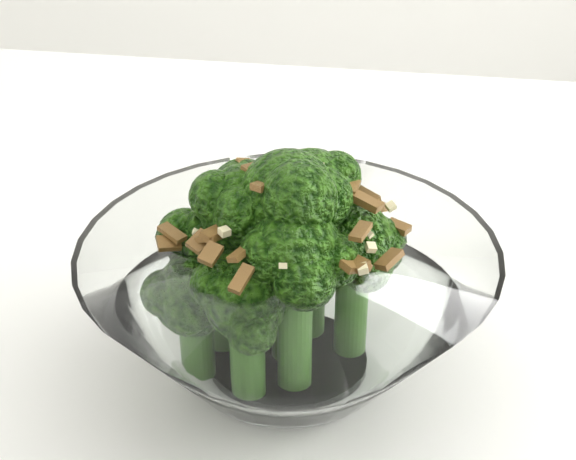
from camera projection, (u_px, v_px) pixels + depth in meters
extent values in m
cube|color=white|center=(410.00, 301.00, 0.62)|extent=(1.38, 1.12, 0.04)
cylinder|color=white|center=(288.00, 365.00, 0.52)|extent=(0.09, 0.09, 0.01)
cylinder|color=#2E5E18|center=(295.00, 329.00, 0.47)|extent=(0.02, 0.02, 0.08)
sphere|color=#2D6012|center=(295.00, 251.00, 0.45)|extent=(0.05, 0.05, 0.05)
cylinder|color=#2E5E18|center=(288.00, 291.00, 0.49)|extent=(0.02, 0.02, 0.09)
sphere|color=#2D6012|center=(288.00, 200.00, 0.46)|extent=(0.05, 0.05, 0.05)
cylinder|color=#2E5E18|center=(248.00, 357.00, 0.47)|extent=(0.02, 0.02, 0.05)
sphere|color=#2D6012|center=(246.00, 300.00, 0.45)|extent=(0.04, 0.04, 0.04)
cylinder|color=#2E5E18|center=(352.00, 307.00, 0.51)|extent=(0.02, 0.02, 0.06)
sphere|color=#2D6012|center=(354.00, 244.00, 0.48)|extent=(0.05, 0.05, 0.05)
cylinder|color=#2E5E18|center=(197.00, 344.00, 0.49)|extent=(0.02, 0.02, 0.04)
sphere|color=#2D6012|center=(194.00, 297.00, 0.47)|extent=(0.04, 0.04, 0.04)
cylinder|color=#2E5E18|center=(221.00, 303.00, 0.51)|extent=(0.02, 0.02, 0.06)
sphere|color=#2D6012|center=(218.00, 243.00, 0.49)|extent=(0.05, 0.05, 0.05)
cylinder|color=#2E5E18|center=(310.00, 274.00, 0.52)|extent=(0.02, 0.02, 0.08)
sphere|color=#2D6012|center=(311.00, 193.00, 0.49)|extent=(0.05, 0.05, 0.05)
cylinder|color=#2E5E18|center=(286.00, 276.00, 0.55)|extent=(0.02, 0.02, 0.05)
sphere|color=#2D6012|center=(286.00, 229.00, 0.53)|extent=(0.04, 0.04, 0.04)
cylinder|color=#2E5E18|center=(249.00, 291.00, 0.50)|extent=(0.02, 0.02, 0.08)
sphere|color=#2D6012|center=(247.00, 211.00, 0.48)|extent=(0.05, 0.05, 0.05)
cube|color=olive|center=(398.00, 227.00, 0.48)|extent=(0.01, 0.01, 0.00)
cube|color=olive|center=(366.00, 196.00, 0.49)|extent=(0.02, 0.02, 0.01)
cube|color=olive|center=(226.00, 187.00, 0.49)|extent=(0.02, 0.02, 0.00)
cube|color=olive|center=(333.00, 186.00, 0.52)|extent=(0.02, 0.01, 0.01)
cube|color=olive|center=(241.00, 279.00, 0.43)|extent=(0.01, 0.02, 0.01)
cube|color=olive|center=(227.00, 199.00, 0.47)|extent=(0.02, 0.01, 0.01)
cube|color=olive|center=(248.00, 181.00, 0.49)|extent=(0.01, 0.02, 0.01)
cube|color=olive|center=(232.00, 187.00, 0.50)|extent=(0.01, 0.01, 0.01)
cube|color=olive|center=(241.00, 253.00, 0.44)|extent=(0.02, 0.02, 0.01)
cube|color=olive|center=(279.00, 179.00, 0.51)|extent=(0.01, 0.01, 0.01)
cube|color=olive|center=(211.00, 254.00, 0.44)|extent=(0.01, 0.01, 0.01)
cube|color=olive|center=(389.00, 259.00, 0.45)|extent=(0.02, 0.02, 0.01)
cube|color=olive|center=(239.00, 185.00, 0.47)|extent=(0.02, 0.01, 0.01)
cube|color=olive|center=(267.00, 185.00, 0.44)|extent=(0.02, 0.02, 0.01)
cube|color=olive|center=(172.00, 233.00, 0.47)|extent=(0.02, 0.02, 0.01)
cube|color=olive|center=(210.00, 238.00, 0.45)|extent=(0.02, 0.01, 0.01)
cube|color=olive|center=(257.00, 167.00, 0.46)|extent=(0.02, 0.02, 0.01)
cube|color=olive|center=(169.00, 243.00, 0.47)|extent=(0.01, 0.01, 0.01)
cube|color=olive|center=(338.00, 183.00, 0.51)|extent=(0.01, 0.01, 0.01)
cube|color=olive|center=(351.00, 187.00, 0.47)|extent=(0.01, 0.02, 0.01)
cube|color=olive|center=(307.00, 178.00, 0.52)|extent=(0.02, 0.01, 0.01)
cube|color=olive|center=(366.00, 202.00, 0.47)|extent=(0.02, 0.02, 0.01)
cube|color=olive|center=(213.00, 234.00, 0.45)|extent=(0.01, 0.01, 0.01)
cube|color=olive|center=(356.00, 266.00, 0.44)|extent=(0.02, 0.02, 0.01)
cube|color=olive|center=(316.00, 175.00, 0.50)|extent=(0.01, 0.02, 0.01)
cube|color=olive|center=(277.00, 197.00, 0.44)|extent=(0.01, 0.02, 0.01)
cube|color=olive|center=(247.00, 171.00, 0.48)|extent=(0.01, 0.02, 0.01)
cube|color=olive|center=(373.00, 207.00, 0.49)|extent=(0.01, 0.02, 0.01)
cube|color=olive|center=(361.00, 231.00, 0.44)|extent=(0.01, 0.02, 0.00)
cube|color=olive|center=(200.00, 242.00, 0.45)|extent=(0.02, 0.02, 0.01)
cube|color=olive|center=(333.00, 187.00, 0.47)|extent=(0.01, 0.01, 0.01)
cube|color=olive|center=(357.00, 263.00, 0.44)|extent=(0.01, 0.02, 0.01)
cube|color=olive|center=(327.00, 179.00, 0.47)|extent=(0.01, 0.02, 0.01)
cube|color=olive|center=(379.00, 207.00, 0.51)|extent=(0.02, 0.01, 0.01)
cube|color=beige|center=(339.00, 175.00, 0.49)|extent=(0.01, 0.01, 0.01)
cube|color=beige|center=(202.00, 209.00, 0.47)|extent=(0.01, 0.01, 0.01)
cube|color=beige|center=(341.00, 181.00, 0.47)|extent=(0.01, 0.01, 0.00)
cube|color=beige|center=(196.00, 232.00, 0.46)|extent=(0.00, 0.00, 0.00)
cube|color=beige|center=(391.00, 206.00, 0.49)|extent=(0.01, 0.01, 0.01)
cube|color=beige|center=(237.00, 182.00, 0.46)|extent=(0.01, 0.01, 0.00)
cube|color=beige|center=(216.00, 198.00, 0.47)|extent=(0.00, 0.00, 0.00)
cube|color=beige|center=(370.00, 234.00, 0.45)|extent=(0.00, 0.00, 0.00)
cube|color=beige|center=(279.00, 162.00, 0.46)|extent=(0.01, 0.01, 0.00)
cube|color=beige|center=(356.00, 184.00, 0.48)|extent=(0.01, 0.01, 0.00)
cube|color=beige|center=(195.00, 210.00, 0.47)|extent=(0.00, 0.00, 0.00)
cube|color=beige|center=(371.00, 247.00, 0.45)|extent=(0.01, 0.01, 0.01)
cube|color=beige|center=(284.00, 265.00, 0.43)|extent=(0.01, 0.01, 0.00)
cube|color=beige|center=(224.00, 232.00, 0.45)|extent=(0.01, 0.01, 0.00)
cube|color=beige|center=(316.00, 176.00, 0.51)|extent=(0.01, 0.00, 0.00)
cube|color=beige|center=(319.00, 167.00, 0.46)|extent=(0.01, 0.01, 0.01)
cube|color=beige|center=(323.00, 185.00, 0.45)|extent=(0.00, 0.01, 0.00)
cube|color=beige|center=(363.00, 269.00, 0.43)|extent=(0.01, 0.01, 0.01)
cube|color=beige|center=(298.00, 226.00, 0.43)|extent=(0.01, 0.01, 0.00)
cube|color=beige|center=(233.00, 185.00, 0.46)|extent=(0.00, 0.00, 0.00)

